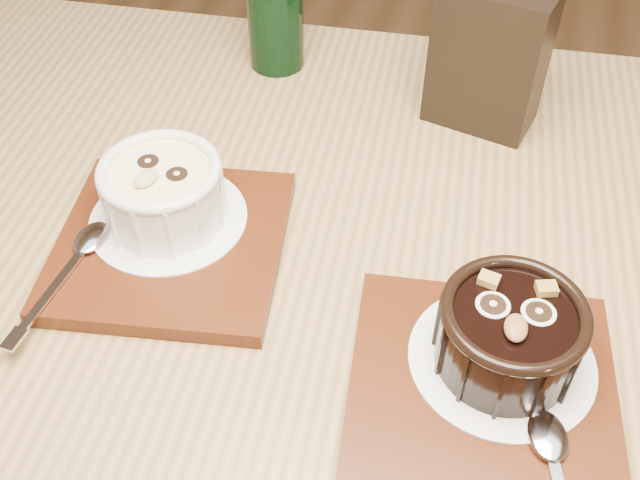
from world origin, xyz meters
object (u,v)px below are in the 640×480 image
at_px(tray_left, 171,244).
at_px(ramekin_white, 163,190).
at_px(tray_right, 481,392).
at_px(table, 313,364).
at_px(ramekin_dark, 510,332).
at_px(condiment_stand, 489,56).

relative_size(tray_left, ramekin_white, 1.83).
xyz_separation_m(ramekin_white, tray_right, (0.27, -0.09, -0.04)).
bearing_deg(table, tray_left, 172.68).
relative_size(table, tray_right, 7.05).
distance_m(table, ramekin_dark, 0.20).
bearing_deg(tray_left, ramekin_white, 116.19).
relative_size(tray_left, ramekin_dark, 1.82).
relative_size(ramekin_white, condiment_stand, 0.70).
relative_size(table, tray_left, 7.05).
distance_m(tray_left, condiment_stand, 0.34).
distance_m(table, condiment_stand, 0.32).
distance_m(tray_right, condiment_stand, 0.33).
xyz_separation_m(ramekin_dark, condiment_stand, (-0.05, 0.30, 0.02)).
height_order(tray_right, condiment_stand, condiment_stand).
bearing_deg(ramekin_white, ramekin_dark, 2.37).
bearing_deg(ramekin_dark, ramekin_white, 162.84).
bearing_deg(ramekin_dark, table, 164.42).
bearing_deg(tray_right, tray_left, 164.95).
relative_size(tray_right, ramekin_dark, 1.82).
bearing_deg(tray_left, condiment_stand, 49.09).
xyz_separation_m(tray_left, ramekin_white, (-0.01, 0.02, 0.04)).
relative_size(ramekin_dark, condiment_stand, 0.71).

